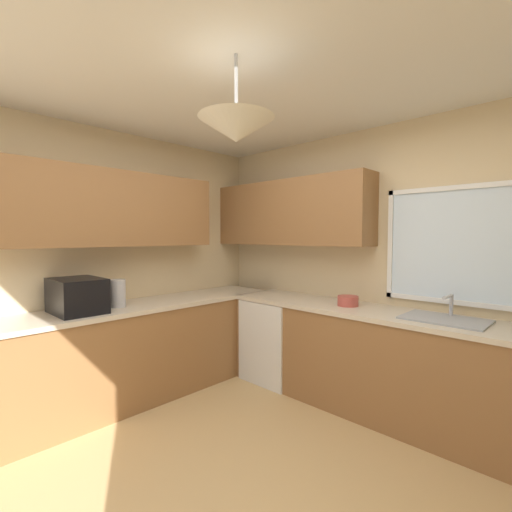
# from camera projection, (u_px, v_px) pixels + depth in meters

# --- Properties ---
(ground_plane) EXTENTS (8.52, 8.52, 0.00)m
(ground_plane) POSITION_uv_depth(u_px,v_px,m) (237.00, 492.00, 2.16)
(ground_plane) COLOR tan
(room_shell) EXTENTS (3.99, 3.80, 2.63)m
(room_shell) POSITION_uv_depth(u_px,v_px,m) (249.00, 209.00, 2.67)
(room_shell) COLOR beige
(room_shell) RESTS_ON ground_plane
(counter_run_left) EXTENTS (0.65, 3.41, 0.90)m
(counter_run_left) POSITION_uv_depth(u_px,v_px,m) (116.00, 356.00, 3.26)
(counter_run_left) COLOR olive
(counter_run_left) RESTS_ON ground_plane
(counter_run_back) EXTENTS (3.08, 0.65, 0.90)m
(counter_run_back) POSITION_uv_depth(u_px,v_px,m) (383.00, 363.00, 3.09)
(counter_run_back) COLOR olive
(counter_run_back) RESTS_ON ground_plane
(dishwasher) EXTENTS (0.60, 0.60, 0.86)m
(dishwasher) POSITION_uv_depth(u_px,v_px,m) (278.00, 339.00, 3.89)
(dishwasher) COLOR white
(dishwasher) RESTS_ON ground_plane
(microwave) EXTENTS (0.48, 0.36, 0.29)m
(microwave) POSITION_uv_depth(u_px,v_px,m) (77.00, 296.00, 3.00)
(microwave) COLOR black
(microwave) RESTS_ON counter_run_left
(kettle) EXTENTS (0.13, 0.13, 0.25)m
(kettle) POSITION_uv_depth(u_px,v_px,m) (118.00, 293.00, 3.24)
(kettle) COLOR #B7B7BC
(kettle) RESTS_ON counter_run_left
(sink_assembly) EXTENTS (0.59, 0.40, 0.19)m
(sink_assembly) POSITION_uv_depth(u_px,v_px,m) (445.00, 319.00, 2.74)
(sink_assembly) COLOR #9EA0A5
(sink_assembly) RESTS_ON counter_run_back
(bowl) EXTENTS (0.19, 0.19, 0.09)m
(bowl) POSITION_uv_depth(u_px,v_px,m) (348.00, 301.00, 3.31)
(bowl) COLOR #B74C42
(bowl) RESTS_ON counter_run_back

